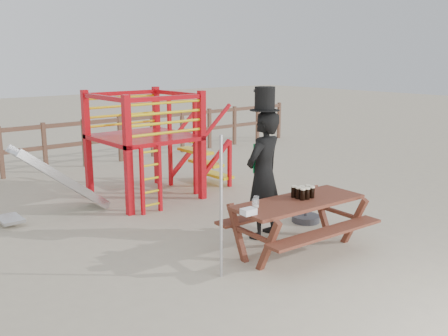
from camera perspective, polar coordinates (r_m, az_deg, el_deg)
ground at (r=7.20m, az=4.92°, el=-9.67°), size 60.00×60.00×0.00m
back_fence at (r=12.77m, az=-17.75°, el=3.09°), size 15.09×0.09×1.20m
playground_fort at (r=9.73m, az=-9.45°, el=2.69°), size 4.71×1.84×2.10m
picnic_table at (r=7.16m, az=8.46°, el=-5.83°), size 2.04×1.47×0.76m
man_with_hat at (r=7.54m, az=4.54°, el=-0.40°), size 0.80×0.62×2.30m
metal_pole at (r=6.14m, az=-0.33°, el=-4.59°), size 0.04×0.04×1.82m
parasol_base at (r=8.56m, az=9.32°, el=-5.70°), size 0.47×0.47×0.20m
paper_bag at (r=6.38m, az=2.82°, el=-4.99°), size 0.19×0.15×0.08m
stout_pints at (r=7.17m, az=9.06°, el=-2.75°), size 0.27×0.27×0.17m
empty_glasses at (r=6.62m, az=3.62°, el=-4.07°), size 0.19×0.16×0.15m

